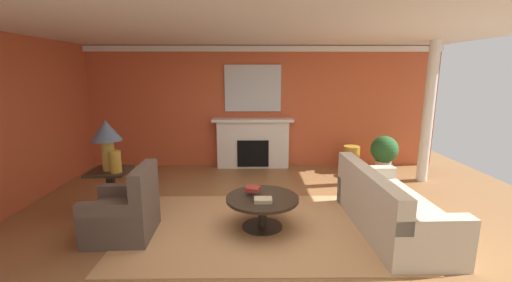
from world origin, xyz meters
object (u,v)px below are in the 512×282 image
potted_plant (384,152)px  sofa (388,209)px  vase_on_side_table (116,162)px  vase_tall_corner (351,159)px  fireplace (253,144)px  table_lamp (106,135)px  mantel_mirror (253,88)px  coffee_table (262,205)px  armchair_near_window (125,214)px  side_table (111,189)px

potted_plant → sofa: bearing=-110.0°
vase_on_side_table → vase_tall_corner: size_ratio=0.58×
fireplace → vase_on_side_table: size_ratio=5.61×
vase_on_side_table → potted_plant: 5.19m
table_lamp → potted_plant: (4.89, 1.95, -0.73)m
mantel_mirror → sofa: size_ratio=0.59×
mantel_mirror → coffee_table: (0.13, -3.13, -1.45)m
sofa → potted_plant: 2.67m
vase_tall_corner → potted_plant: potted_plant is taller
sofa → armchair_near_window: size_ratio=2.24×
sofa → vase_tall_corner: (0.31, 2.78, -0.02)m
sofa → potted_plant: bearing=70.0°
sofa → side_table: size_ratio=3.04×
fireplace → armchair_near_window: 3.64m
vase_on_side_table → potted_plant: (4.74, 2.07, -0.37)m
vase_on_side_table → potted_plant: size_ratio=0.39×
mantel_mirror → potted_plant: (2.75, -0.70, -1.29)m
fireplace → vase_on_side_table: 3.33m
side_table → vase_on_side_table: 0.50m
vase_on_side_table → sofa: bearing=-6.5°
side_table → fireplace: bearing=49.7°
fireplace → armchair_near_window: (-1.68, -3.22, -0.23)m
armchair_near_window → table_lamp: bearing=123.3°
sofa → vase_on_side_table: bearing=173.5°
coffee_table → side_table: bearing=168.0°
sofa → side_table: bearing=172.1°
fireplace → sofa: bearing=-59.1°
vase_on_side_table → table_lamp: bearing=141.3°
fireplace → vase_on_side_table: (-1.99, -2.65, 0.33)m
coffee_table → table_lamp: bearing=168.0°
mantel_mirror → side_table: bearing=-129.0°
sofa → vase_tall_corner: bearing=83.6°
sofa → vase_on_side_table: (-3.83, 0.44, 0.56)m
coffee_table → table_lamp: size_ratio=1.33×
mantel_mirror → armchair_near_window: 4.02m
mantel_mirror → side_table: (-2.14, -2.65, -1.38)m
mantel_mirror → vase_on_side_table: 3.53m
coffee_table → potted_plant: 3.58m
potted_plant → coffee_table: bearing=-137.2°
armchair_near_window → potted_plant: 5.17m
fireplace → mantel_mirror: bearing=90.0°
table_lamp → potted_plant: bearing=21.7°
sofa → coffee_table: bearing=177.5°
fireplace → vase_tall_corner: size_ratio=3.24×
vase_tall_corner → sofa: bearing=-96.4°
mantel_mirror → sofa: (1.84, -3.20, -1.49)m
mantel_mirror → table_lamp: bearing=-129.0°
fireplace → mantel_mirror: size_ratio=1.44×
sofa → potted_plant: sofa is taller
sofa → vase_tall_corner: sofa is taller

